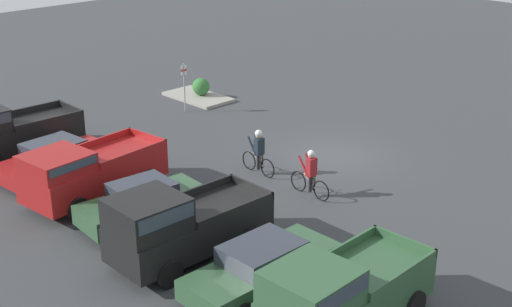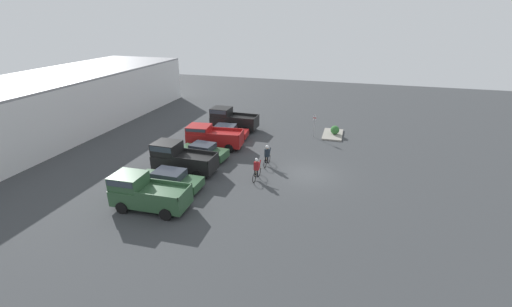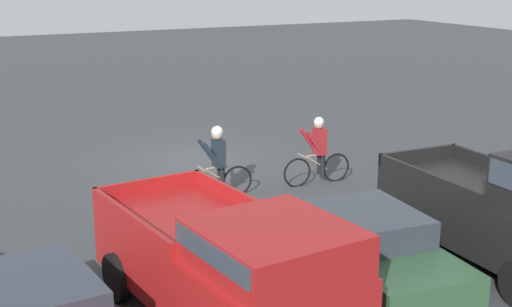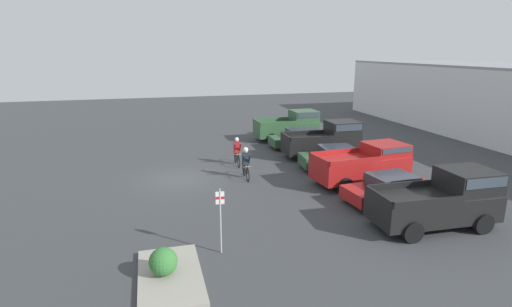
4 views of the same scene
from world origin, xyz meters
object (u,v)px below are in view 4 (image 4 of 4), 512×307
object	(u,v)px
sedan_0	(302,138)
pickup_truck_0	(291,125)
cyclist_0	(246,162)
pickup_truck_2	(366,163)
fire_lane_sign	(220,215)
sedan_1	(336,158)
cyclist_1	(237,151)
sedan_2	(391,189)
pickup_truck_1	(328,139)
shrub	(163,262)
pickup_truck_3	(443,198)

from	to	relation	value
sedan_0	pickup_truck_0	bearing A→B (deg)	176.76
cyclist_0	pickup_truck_0	bearing A→B (deg)	146.11
pickup_truck_2	fire_lane_sign	bearing A→B (deg)	-58.09
pickup_truck_0	sedan_0	size ratio (longest dim) A/B	1.05
sedan_1	pickup_truck_2	world-z (taller)	pickup_truck_2
cyclist_1	sedan_2	bearing A→B (deg)	34.62
pickup_truck_1	cyclist_1	distance (m)	6.26
cyclist_0	shrub	distance (m)	10.36
sedan_2	fire_lane_sign	distance (m)	8.96
cyclist_1	cyclist_0	bearing A→B (deg)	-2.36
pickup_truck_1	cyclist_0	distance (m)	7.07
sedan_0	fire_lane_sign	xyz separation A→B (m)	(13.85, -8.55, 0.74)
cyclist_0	pickup_truck_2	bearing A→B (deg)	67.40
sedan_2	shrub	distance (m)	11.21
pickup_truck_2	pickup_truck_3	xyz separation A→B (m)	(5.64, 0.18, 0.08)
sedan_0	pickup_truck_1	bearing A→B (deg)	13.37
pickup_truck_3	fire_lane_sign	distance (m)	8.99
pickup_truck_1	sedan_2	size ratio (longest dim) A/B	1.10
sedan_2	cyclist_0	xyz separation A→B (m)	(-5.31, -5.66, 0.25)
pickup_truck_0	sedan_1	world-z (taller)	pickup_truck_0
sedan_2	sedan_0	bearing A→B (deg)	179.88
pickup_truck_1	sedan_1	distance (m)	2.93
pickup_truck_2	shrub	size ratio (longest dim) A/B	5.92
pickup_truck_1	shrub	world-z (taller)	pickup_truck_1
sedan_1	pickup_truck_1	bearing A→B (deg)	165.15
sedan_0	pickup_truck_3	xyz separation A→B (m)	(14.01, 0.44, 0.49)
sedan_2	cyclist_1	bearing A→B (deg)	-145.38
cyclist_1	pickup_truck_3	bearing A→B (deg)	28.98
pickup_truck_1	pickup_truck_0	bearing A→B (deg)	-174.82
pickup_truck_1	shrub	distance (m)	16.60
sedan_2	fire_lane_sign	bearing A→B (deg)	-72.72
cyclist_0	cyclist_1	xyz separation A→B (m)	(-2.74, 0.11, -0.04)
fire_lane_sign	pickup_truck_0	bearing A→B (deg)	152.41
pickup_truck_0	sedan_0	world-z (taller)	pickup_truck_0
pickup_truck_3	fire_lane_sign	bearing A→B (deg)	-91.03
sedan_2	sedan_1	bearing A→B (deg)	-179.52
pickup_truck_2	pickup_truck_1	bearing A→B (deg)	175.78
sedan_0	sedan_1	size ratio (longest dim) A/B	1.08
sedan_2	pickup_truck_1	bearing A→B (deg)	175.28
cyclist_1	fire_lane_sign	bearing A→B (deg)	-15.53
sedan_0	shrub	bearing A→B (deg)	-35.12
pickup_truck_0	pickup_truck_3	world-z (taller)	pickup_truck_3
sedan_2	pickup_truck_3	bearing A→B (deg)	9.31
sedan_1	sedan_2	bearing A→B (deg)	0.48
pickup_truck_0	shrub	world-z (taller)	pickup_truck_0
sedan_1	cyclist_1	distance (m)	6.02
sedan_2	cyclist_1	xyz separation A→B (m)	(-8.04, -5.55, 0.20)
pickup_truck_2	cyclist_1	size ratio (longest dim) A/B	2.77
pickup_truck_3	fire_lane_sign	world-z (taller)	fire_lane_sign
pickup_truck_1	sedan_0	bearing A→B (deg)	-166.63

